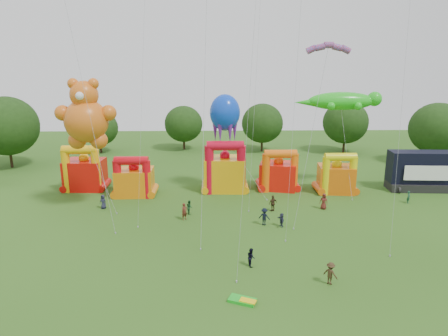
{
  "coord_description": "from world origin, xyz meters",
  "views": [
    {
      "loc": [
        -1.86,
        -24.91,
        17.18
      ],
      "look_at": [
        -0.78,
        18.0,
        5.95
      ],
      "focal_mm": 32.0,
      "sensor_mm": 36.0,
      "label": 1
    }
  ],
  "objects_px": {
    "gecko_kite": "(343,119)",
    "bouncy_castle_2": "(225,171)",
    "teddy_bear_kite": "(89,129)",
    "stage_trailer": "(421,171)",
    "octopus_kite": "(239,151)",
    "bouncy_castle_0": "(84,172)",
    "spectator_4": "(273,203)",
    "spectator_0": "(103,202)"
  },
  "relations": [
    {
      "from": "teddy_bear_kite",
      "to": "bouncy_castle_0",
      "type": "bearing_deg",
      "value": 114.39
    },
    {
      "from": "gecko_kite",
      "to": "spectator_0",
      "type": "distance_m",
      "value": 33.21
    },
    {
      "from": "teddy_bear_kite",
      "to": "spectator_4",
      "type": "relative_size",
      "value": 7.97
    },
    {
      "from": "bouncy_castle_2",
      "to": "stage_trailer",
      "type": "bearing_deg",
      "value": -0.64
    },
    {
      "from": "octopus_kite",
      "to": "stage_trailer",
      "type": "bearing_deg",
      "value": 2.48
    },
    {
      "from": "gecko_kite",
      "to": "spectator_4",
      "type": "bearing_deg",
      "value": -140.94
    },
    {
      "from": "bouncy_castle_0",
      "to": "stage_trailer",
      "type": "xyz_separation_m",
      "value": [
        47.0,
        -1.34,
        0.17
      ]
    },
    {
      "from": "teddy_bear_kite",
      "to": "bouncy_castle_2",
      "type": "bearing_deg",
      "value": 25.18
    },
    {
      "from": "teddy_bear_kite",
      "to": "spectator_4",
      "type": "bearing_deg",
      "value": -2.24
    },
    {
      "from": "bouncy_castle_0",
      "to": "gecko_kite",
      "type": "distance_m",
      "value": 36.5
    },
    {
      "from": "stage_trailer",
      "to": "teddy_bear_kite",
      "type": "xyz_separation_m",
      "value": [
        -43.16,
        -7.13,
        7.24
      ]
    },
    {
      "from": "teddy_bear_kite",
      "to": "spectator_4",
      "type": "xyz_separation_m",
      "value": [
        21.36,
        -0.83,
        -8.91
      ]
    },
    {
      "from": "octopus_kite",
      "to": "spectator_4",
      "type": "distance_m",
      "value": 9.27
    },
    {
      "from": "bouncy_castle_2",
      "to": "gecko_kite",
      "type": "height_order",
      "value": "gecko_kite"
    },
    {
      "from": "spectator_4",
      "to": "bouncy_castle_2",
      "type": "bearing_deg",
      "value": -84.43
    },
    {
      "from": "stage_trailer",
      "to": "octopus_kite",
      "type": "relative_size",
      "value": 0.67
    },
    {
      "from": "teddy_bear_kite",
      "to": "spectator_4",
      "type": "height_order",
      "value": "teddy_bear_kite"
    },
    {
      "from": "stage_trailer",
      "to": "octopus_kite",
      "type": "height_order",
      "value": "octopus_kite"
    },
    {
      "from": "stage_trailer",
      "to": "teddy_bear_kite",
      "type": "bearing_deg",
      "value": -170.61
    },
    {
      "from": "stage_trailer",
      "to": "octopus_kite",
      "type": "xyz_separation_m",
      "value": [
        -25.51,
        -1.1,
        3.33
      ]
    },
    {
      "from": "bouncy_castle_0",
      "to": "spectator_4",
      "type": "height_order",
      "value": "bouncy_castle_0"
    },
    {
      "from": "stage_trailer",
      "to": "bouncy_castle_2",
      "type": "bearing_deg",
      "value": 179.36
    },
    {
      "from": "bouncy_castle_0",
      "to": "bouncy_castle_2",
      "type": "relative_size",
      "value": 0.9
    },
    {
      "from": "teddy_bear_kite",
      "to": "gecko_kite",
      "type": "height_order",
      "value": "teddy_bear_kite"
    },
    {
      "from": "octopus_kite",
      "to": "spectator_0",
      "type": "xyz_separation_m",
      "value": [
        -16.91,
        -5.48,
        -5.11
      ]
    },
    {
      "from": "bouncy_castle_2",
      "to": "stage_trailer",
      "type": "xyz_separation_m",
      "value": [
        27.33,
        -0.31,
        -0.09
      ]
    },
    {
      "from": "octopus_kite",
      "to": "spectator_4",
      "type": "xyz_separation_m",
      "value": [
        3.71,
        -6.86,
        -5.0
      ]
    },
    {
      "from": "gecko_kite",
      "to": "bouncy_castle_2",
      "type": "bearing_deg",
      "value": -179.03
    },
    {
      "from": "bouncy_castle_0",
      "to": "bouncy_castle_2",
      "type": "bearing_deg",
      "value": -2.99
    },
    {
      "from": "bouncy_castle_2",
      "to": "spectator_0",
      "type": "xyz_separation_m",
      "value": [
        -15.08,
        -6.89,
        -1.87
      ]
    },
    {
      "from": "bouncy_castle_2",
      "to": "spectator_0",
      "type": "distance_m",
      "value": 16.69
    },
    {
      "from": "bouncy_castle_2",
      "to": "gecko_kite",
      "type": "relative_size",
      "value": 0.53
    },
    {
      "from": "bouncy_castle_0",
      "to": "gecko_kite",
      "type": "xyz_separation_m",
      "value": [
        35.73,
        -0.76,
        7.41
      ]
    },
    {
      "from": "bouncy_castle_0",
      "to": "stage_trailer",
      "type": "height_order",
      "value": "bouncy_castle_0"
    },
    {
      "from": "stage_trailer",
      "to": "teddy_bear_kite",
      "type": "distance_m",
      "value": 44.34
    },
    {
      "from": "stage_trailer",
      "to": "spectator_0",
      "type": "height_order",
      "value": "stage_trailer"
    },
    {
      "from": "teddy_bear_kite",
      "to": "spectator_0",
      "type": "relative_size",
      "value": 8.95
    },
    {
      "from": "gecko_kite",
      "to": "spectator_0",
      "type": "relative_size",
      "value": 7.74
    },
    {
      "from": "stage_trailer",
      "to": "spectator_4",
      "type": "xyz_separation_m",
      "value": [
        -21.8,
        -7.97,
        -1.67
      ]
    },
    {
      "from": "spectator_4",
      "to": "octopus_kite",
      "type": "bearing_deg",
      "value": -89.82
    },
    {
      "from": "bouncy_castle_2",
      "to": "teddy_bear_kite",
      "type": "xyz_separation_m",
      "value": [
        -15.83,
        -7.44,
        7.14
      ]
    },
    {
      "from": "teddy_bear_kite",
      "to": "octopus_kite",
      "type": "distance_m",
      "value": 19.06
    }
  ]
}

